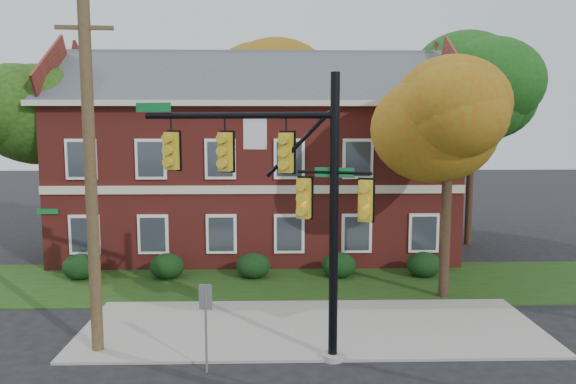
{
  "coord_description": "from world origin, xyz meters",
  "views": [
    {
      "loc": [
        -1.13,
        -15.64,
        6.29
      ],
      "look_at": [
        -0.67,
        3.0,
        4.0
      ],
      "focal_mm": 35.0,
      "sensor_mm": 36.0,
      "label": 1
    }
  ],
  "objects_px": {
    "hedge_left": "(167,266)",
    "tree_left_rear": "(46,115)",
    "utility_pole": "(91,179)",
    "hedge_far_left": "(80,267)",
    "hedge_right": "(339,265)",
    "tree_near_right": "(457,112)",
    "sign_post": "(206,313)",
    "apartment_building": "(257,150)",
    "hedge_far_right": "(424,265)",
    "traffic_signal": "(284,184)",
    "tree_right_rear": "(481,87)",
    "tree_far_rear": "(282,82)",
    "hedge_center": "(253,266)"
  },
  "relations": [
    {
      "from": "tree_right_rear",
      "to": "tree_far_rear",
      "type": "xyz_separation_m",
      "value": [
        -9.97,
        6.98,
        0.72
      ]
    },
    {
      "from": "tree_right_rear",
      "to": "utility_pole",
      "type": "distance_m",
      "value": 20.67
    },
    {
      "from": "sign_post",
      "to": "tree_left_rear",
      "type": "bearing_deg",
      "value": 133.99
    },
    {
      "from": "hedge_far_right",
      "to": "hedge_left",
      "type": "bearing_deg",
      "value": 180.0
    },
    {
      "from": "tree_far_rear",
      "to": "utility_pole",
      "type": "bearing_deg",
      "value": -104.71
    },
    {
      "from": "tree_right_rear",
      "to": "tree_far_rear",
      "type": "height_order",
      "value": "tree_far_rear"
    },
    {
      "from": "hedge_left",
      "to": "utility_pole",
      "type": "relative_size",
      "value": 0.15
    },
    {
      "from": "tree_near_right",
      "to": "apartment_building",
      "type": "bearing_deg",
      "value": 131.77
    },
    {
      "from": "hedge_center",
      "to": "hedge_right",
      "type": "distance_m",
      "value": 3.5
    },
    {
      "from": "tree_left_rear",
      "to": "tree_far_rear",
      "type": "bearing_deg",
      "value": 38.97
    },
    {
      "from": "hedge_far_left",
      "to": "tree_right_rear",
      "type": "xyz_separation_m",
      "value": [
        18.31,
        6.11,
        7.6
      ]
    },
    {
      "from": "traffic_signal",
      "to": "utility_pole",
      "type": "xyz_separation_m",
      "value": [
        -5.15,
        0.23,
        0.11
      ]
    },
    {
      "from": "hedge_left",
      "to": "tree_far_rear",
      "type": "bearing_deg",
      "value": 69.71
    },
    {
      "from": "hedge_left",
      "to": "tree_right_rear",
      "type": "height_order",
      "value": "tree_right_rear"
    },
    {
      "from": "traffic_signal",
      "to": "hedge_left",
      "type": "bearing_deg",
      "value": 139.67
    },
    {
      "from": "hedge_far_left",
      "to": "traffic_signal",
      "type": "distance_m",
      "value": 11.87
    },
    {
      "from": "hedge_right",
      "to": "tree_far_rear",
      "type": "height_order",
      "value": "tree_far_rear"
    },
    {
      "from": "hedge_left",
      "to": "tree_near_right",
      "type": "bearing_deg",
      "value": -14.81
    },
    {
      "from": "tree_near_right",
      "to": "utility_pole",
      "type": "relative_size",
      "value": 0.9
    },
    {
      "from": "utility_pole",
      "to": "sign_post",
      "type": "bearing_deg",
      "value": -27.91
    },
    {
      "from": "hedge_far_right",
      "to": "tree_left_rear",
      "type": "height_order",
      "value": "tree_left_rear"
    },
    {
      "from": "hedge_far_right",
      "to": "traffic_signal",
      "type": "relative_size",
      "value": 0.18
    },
    {
      "from": "tree_left_rear",
      "to": "hedge_right",
      "type": "bearing_deg",
      "value": -17.37
    },
    {
      "from": "hedge_right",
      "to": "hedge_far_right",
      "type": "relative_size",
      "value": 1.0
    },
    {
      "from": "hedge_right",
      "to": "tree_right_rear",
      "type": "distance_m",
      "value": 12.5
    },
    {
      "from": "apartment_building",
      "to": "traffic_signal",
      "type": "xyz_separation_m",
      "value": [
        1.12,
        -12.83,
        -0.28
      ]
    },
    {
      "from": "apartment_building",
      "to": "tree_left_rear",
      "type": "distance_m",
      "value": 9.94
    },
    {
      "from": "hedge_left",
      "to": "tree_left_rear",
      "type": "distance_m",
      "value": 9.69
    },
    {
      "from": "apartment_building",
      "to": "tree_far_rear",
      "type": "distance_m",
      "value": 8.84
    },
    {
      "from": "apartment_building",
      "to": "tree_far_rear",
      "type": "bearing_deg",
      "value": 80.29
    },
    {
      "from": "tree_far_rear",
      "to": "sign_post",
      "type": "distance_m",
      "value": 23.08
    },
    {
      "from": "hedge_far_left",
      "to": "hedge_center",
      "type": "bearing_deg",
      "value": 0.0
    },
    {
      "from": "hedge_far_right",
      "to": "apartment_building",
      "type": "bearing_deg",
      "value": 143.11
    },
    {
      "from": "tree_left_rear",
      "to": "sign_post",
      "type": "height_order",
      "value": "tree_left_rear"
    },
    {
      "from": "hedge_far_left",
      "to": "hedge_left",
      "type": "xyz_separation_m",
      "value": [
        3.5,
        0.0,
        0.0
      ]
    },
    {
      "from": "hedge_far_left",
      "to": "tree_near_right",
      "type": "bearing_deg",
      "value": -11.27
    },
    {
      "from": "hedge_far_left",
      "to": "sign_post",
      "type": "height_order",
      "value": "sign_post"
    },
    {
      "from": "utility_pole",
      "to": "hedge_far_left",
      "type": "bearing_deg",
      "value": 107.32
    },
    {
      "from": "hedge_far_left",
      "to": "traffic_signal",
      "type": "xyz_separation_m",
      "value": [
        8.12,
        -7.58,
        4.18
      ]
    },
    {
      "from": "hedge_right",
      "to": "tree_near_right",
      "type": "xyz_separation_m",
      "value": [
        3.72,
        -2.83,
        6.14
      ]
    },
    {
      "from": "hedge_far_right",
      "to": "utility_pole",
      "type": "height_order",
      "value": "utility_pole"
    },
    {
      "from": "apartment_building",
      "to": "sign_post",
      "type": "bearing_deg",
      "value": -93.53
    },
    {
      "from": "hedge_far_left",
      "to": "tree_left_rear",
      "type": "xyz_separation_m",
      "value": [
        -2.73,
        4.14,
        6.16
      ]
    },
    {
      "from": "hedge_left",
      "to": "tree_right_rear",
      "type": "relative_size",
      "value": 0.13
    },
    {
      "from": "tree_left_rear",
      "to": "hedge_far_left",
      "type": "bearing_deg",
      "value": -56.58
    },
    {
      "from": "hedge_far_right",
      "to": "tree_near_right",
      "type": "bearing_deg",
      "value": -85.48
    },
    {
      "from": "tree_far_rear",
      "to": "traffic_signal",
      "type": "distance_m",
      "value": 21.08
    },
    {
      "from": "hedge_center",
      "to": "apartment_building",
      "type": "bearing_deg",
      "value": 90.0
    },
    {
      "from": "hedge_left",
      "to": "tree_left_rear",
      "type": "xyz_separation_m",
      "value": [
        -6.23,
        4.14,
        6.16
      ]
    },
    {
      "from": "hedge_right",
      "to": "tree_right_rear",
      "type": "height_order",
      "value": "tree_right_rear"
    }
  ]
}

